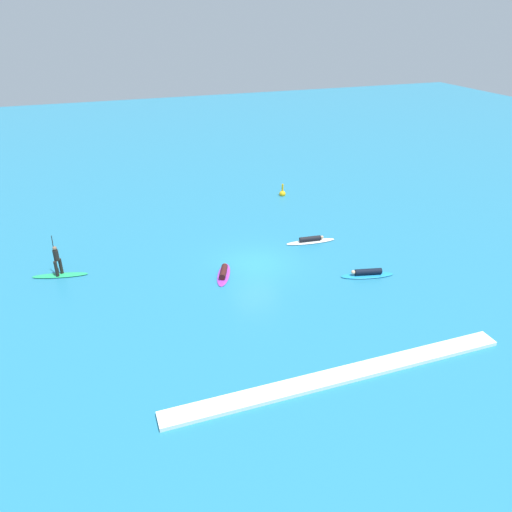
{
  "coord_description": "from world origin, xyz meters",
  "views": [
    {
      "loc": [
        -8.62,
        -24.3,
        13.72
      ],
      "look_at": [
        0.0,
        0.0,
        0.5
      ],
      "focal_mm": 34.53,
      "sensor_mm": 36.0,
      "label": 1
    }
  ],
  "objects_px": {
    "surfer_on_blue_board": "(367,274)",
    "marker_buoy": "(282,193)",
    "surfer_on_white_board": "(311,240)",
    "surfer_on_purple_board": "(224,273)",
    "surfer_on_green_board": "(59,269)"
  },
  "relations": [
    {
      "from": "surfer_on_blue_board",
      "to": "marker_buoy",
      "type": "bearing_deg",
      "value": -79.27
    },
    {
      "from": "surfer_on_white_board",
      "to": "marker_buoy",
      "type": "distance_m",
      "value": 8.87
    },
    {
      "from": "surfer_on_purple_board",
      "to": "surfer_on_white_board",
      "type": "relative_size",
      "value": 0.82
    },
    {
      "from": "surfer_on_purple_board",
      "to": "marker_buoy",
      "type": "height_order",
      "value": "marker_buoy"
    },
    {
      "from": "surfer_on_green_board",
      "to": "surfer_on_blue_board",
      "type": "height_order",
      "value": "surfer_on_green_board"
    },
    {
      "from": "surfer_on_blue_board",
      "to": "surfer_on_white_board",
      "type": "xyz_separation_m",
      "value": [
        -1.12,
        5.09,
        -0.01
      ]
    },
    {
      "from": "surfer_on_purple_board",
      "to": "surfer_on_white_board",
      "type": "xyz_separation_m",
      "value": [
        6.52,
        2.32,
        -0.02
      ]
    },
    {
      "from": "surfer_on_blue_board",
      "to": "marker_buoy",
      "type": "relative_size",
      "value": 2.9
    },
    {
      "from": "surfer_on_blue_board",
      "to": "surfer_on_purple_board",
      "type": "bearing_deg",
      "value": -7.27
    },
    {
      "from": "marker_buoy",
      "to": "surfer_on_green_board",
      "type": "bearing_deg",
      "value": -154.59
    },
    {
      "from": "surfer_on_blue_board",
      "to": "surfer_on_green_board",
      "type": "bearing_deg",
      "value": -6.75
    },
    {
      "from": "surfer_on_purple_board",
      "to": "marker_buoy",
      "type": "relative_size",
      "value": 2.52
    },
    {
      "from": "surfer_on_blue_board",
      "to": "marker_buoy",
      "type": "distance_m",
      "value": 13.82
    },
    {
      "from": "surfer_on_blue_board",
      "to": "marker_buoy",
      "type": "height_order",
      "value": "marker_buoy"
    },
    {
      "from": "surfer_on_purple_board",
      "to": "surfer_on_green_board",
      "type": "distance_m",
      "value": 9.27
    }
  ]
}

